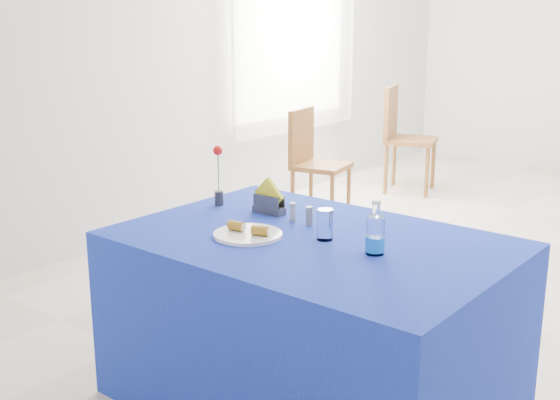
% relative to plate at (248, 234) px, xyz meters
% --- Properties ---
extents(floor, '(7.00, 7.00, 0.00)m').
position_rel_plate_xyz_m(floor, '(0.29, 2.28, -0.77)').
color(floor, beige).
rests_on(floor, ground).
extents(room_shell, '(7.00, 7.00, 7.00)m').
position_rel_plate_xyz_m(room_shell, '(0.29, 2.28, 0.98)').
color(room_shell, silver).
rests_on(room_shell, ground).
extents(window_pane, '(0.04, 1.50, 1.60)m').
position_rel_plate_xyz_m(window_pane, '(-2.18, 3.08, 0.78)').
color(window_pane, white).
rests_on(window_pane, room_shell).
extents(curtain, '(0.04, 1.75, 1.85)m').
position_rel_plate_xyz_m(curtain, '(-2.11, 3.08, 0.78)').
color(curtain, white).
rests_on(curtain, room_shell).
extents(plate, '(0.29, 0.29, 0.01)m').
position_rel_plate_xyz_m(plate, '(0.00, 0.00, 0.00)').
color(plate, white).
rests_on(plate, blue_table).
extents(drinking_glass, '(0.07, 0.07, 0.13)m').
position_rel_plate_xyz_m(drinking_glass, '(0.28, 0.17, 0.06)').
color(drinking_glass, white).
rests_on(drinking_glass, blue_table).
extents(salt_shaker, '(0.03, 0.03, 0.08)m').
position_rel_plate_xyz_m(salt_shaker, '(0.01, 0.29, 0.04)').
color(salt_shaker, gray).
rests_on(salt_shaker, blue_table).
extents(pepper_shaker, '(0.03, 0.03, 0.08)m').
position_rel_plate_xyz_m(pepper_shaker, '(0.10, 0.29, 0.04)').
color(pepper_shaker, slate).
rests_on(pepper_shaker, blue_table).
extents(blue_table, '(1.60, 1.10, 0.76)m').
position_rel_plate_xyz_m(blue_table, '(0.22, 0.15, -0.39)').
color(blue_table, navy).
rests_on(blue_table, floor).
extents(water_bottle, '(0.08, 0.08, 0.21)m').
position_rel_plate_xyz_m(water_bottle, '(0.53, 0.14, 0.06)').
color(water_bottle, white).
rests_on(water_bottle, blue_table).
extents(napkin_holder, '(0.16, 0.07, 0.17)m').
position_rel_plate_xyz_m(napkin_holder, '(-0.16, 0.33, 0.04)').
color(napkin_holder, '#39393E').
rests_on(napkin_holder, blue_table).
extents(rose_vase, '(0.05, 0.05, 0.30)m').
position_rel_plate_xyz_m(rose_vase, '(-0.44, 0.28, 0.13)').
color(rose_vase, '#25252A').
rests_on(rose_vase, blue_table).
extents(chair_win_a, '(0.48, 0.48, 0.92)m').
position_rel_plate_xyz_m(chair_win_a, '(-1.51, 2.49, -0.24)').
color(chair_win_a, brown).
rests_on(chair_win_a, floor).
extents(chair_win_b, '(0.57, 0.57, 1.01)m').
position_rel_plate_xyz_m(chair_win_b, '(-1.42, 3.81, -0.18)').
color(chair_win_b, brown).
rests_on(chair_win_b, floor).
extents(banana_pieces, '(0.20, 0.07, 0.04)m').
position_rel_plate_xyz_m(banana_pieces, '(0.01, -0.00, 0.03)').
color(banana_pieces, gold).
rests_on(banana_pieces, plate).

